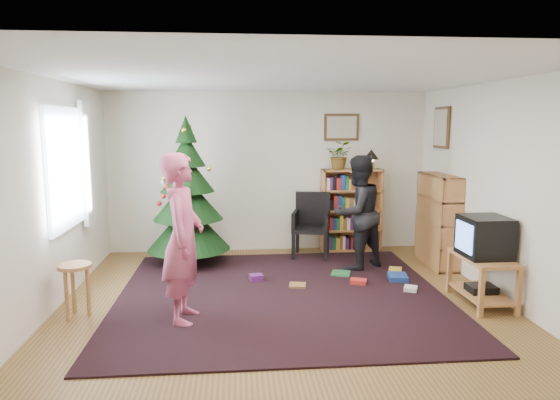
{
  "coord_description": "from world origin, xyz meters",
  "views": [
    {
      "loc": [
        -0.52,
        -5.33,
        2.02
      ],
      "look_at": [
        0.01,
        0.58,
        1.1
      ],
      "focal_mm": 32.0,
      "sensor_mm": 36.0,
      "label": 1
    }
  ],
  "objects": [
    {
      "name": "floor",
      "position": [
        0.0,
        0.0,
        0.0
      ],
      "size": [
        5.0,
        5.0,
        0.0
      ],
      "primitive_type": "plane",
      "color": "brown",
      "rests_on": "ground"
    },
    {
      "name": "ceiling",
      "position": [
        0.0,
        0.0,
        2.5
      ],
      "size": [
        5.0,
        5.0,
        0.0
      ],
      "primitive_type": "plane",
      "rotation": [
        3.14,
        0.0,
        0.0
      ],
      "color": "white",
      "rests_on": "wall_back"
    },
    {
      "name": "wall_back",
      "position": [
        0.0,
        2.5,
        1.25
      ],
      "size": [
        5.0,
        0.02,
        2.5
      ],
      "primitive_type": "cube",
      "color": "silver",
      "rests_on": "floor"
    },
    {
      "name": "wall_front",
      "position": [
        0.0,
        -2.5,
        1.25
      ],
      "size": [
        5.0,
        0.02,
        2.5
      ],
      "primitive_type": "cube",
      "color": "silver",
      "rests_on": "floor"
    },
    {
      "name": "wall_left",
      "position": [
        -2.5,
        0.0,
        1.25
      ],
      "size": [
        0.02,
        5.0,
        2.5
      ],
      "primitive_type": "cube",
      "color": "silver",
      "rests_on": "floor"
    },
    {
      "name": "wall_right",
      "position": [
        2.5,
        0.0,
        1.25
      ],
      "size": [
        0.02,
        5.0,
        2.5
      ],
      "primitive_type": "cube",
      "color": "silver",
      "rests_on": "floor"
    },
    {
      "name": "rug",
      "position": [
        0.0,
        0.3,
        0.01
      ],
      "size": [
        3.8,
        3.6,
        0.02
      ],
      "primitive_type": "cube",
      "color": "black",
      "rests_on": "floor"
    },
    {
      "name": "window_pane",
      "position": [
        -2.47,
        0.6,
        1.5
      ],
      "size": [
        0.04,
        1.2,
        1.4
      ],
      "primitive_type": "cube",
      "color": "silver",
      "rests_on": "wall_left"
    },
    {
      "name": "curtain",
      "position": [
        -2.43,
        1.3,
        1.5
      ],
      "size": [
        0.06,
        0.35,
        1.6
      ],
      "primitive_type": "cube",
      "color": "silver",
      "rests_on": "wall_left"
    },
    {
      "name": "picture_back",
      "position": [
        1.15,
        2.48,
        1.95
      ],
      "size": [
        0.55,
        0.03,
        0.42
      ],
      "color": "#4C3319",
      "rests_on": "wall_back"
    },
    {
      "name": "picture_right",
      "position": [
        2.48,
        1.75,
        1.95
      ],
      "size": [
        0.03,
        0.5,
        0.6
      ],
      "color": "#4C3319",
      "rests_on": "wall_right"
    },
    {
      "name": "christmas_tree",
      "position": [
        -1.2,
        1.73,
        0.88
      ],
      "size": [
        1.17,
        1.17,
        2.12
      ],
      "rotation": [
        0.0,
        0.0,
        0.35
      ],
      "color": "#3F2816",
      "rests_on": "rug"
    },
    {
      "name": "bookshelf_back",
      "position": [
        1.3,
        2.34,
        0.66
      ],
      "size": [
        0.95,
        0.3,
        1.3
      ],
      "color": "#B47440",
      "rests_on": "floor"
    },
    {
      "name": "bookshelf_right",
      "position": [
        2.34,
        1.4,
        0.66
      ],
      "size": [
        0.3,
        0.95,
        1.3
      ],
      "rotation": [
        0.0,
        0.0,
        1.57
      ],
      "color": "#B47440",
      "rests_on": "floor"
    },
    {
      "name": "tv_stand",
      "position": [
        2.22,
        -0.16,
        0.32
      ],
      "size": [
        0.47,
        0.84,
        0.55
      ],
      "color": "#B47440",
      "rests_on": "floor"
    },
    {
      "name": "crt_tv",
      "position": [
        2.22,
        -0.16,
        0.77
      ],
      "size": [
        0.48,
        0.51,
        0.45
      ],
      "color": "black",
      "rests_on": "tv_stand"
    },
    {
      "name": "armchair",
      "position": [
        0.6,
        2.06,
        0.52
      ],
      "size": [
        0.65,
        0.65,
        0.97
      ],
      "rotation": [
        0.0,
        0.0,
        -0.25
      ],
      "color": "black",
      "rests_on": "rug"
    },
    {
      "name": "stool",
      "position": [
        -2.2,
        -0.15,
        0.44
      ],
      "size": [
        0.34,
        0.34,
        0.57
      ],
      "color": "#B47440",
      "rests_on": "floor"
    },
    {
      "name": "person_standing",
      "position": [
        -1.06,
        -0.36,
        0.87
      ],
      "size": [
        0.46,
        0.66,
        1.73
      ],
      "primitive_type": "imported",
      "rotation": [
        0.0,
        0.0,
        1.5
      ],
      "color": "#B24769",
      "rests_on": "rug"
    },
    {
      "name": "person_by_chair",
      "position": [
        1.15,
        1.31,
        0.79
      ],
      "size": [
        0.97,
        0.9,
        1.59
      ],
      "primitive_type": "imported",
      "rotation": [
        0.0,
        0.0,
        3.65
      ],
      "color": "black",
      "rests_on": "rug"
    },
    {
      "name": "potted_plant",
      "position": [
        1.1,
        2.34,
        1.52
      ],
      "size": [
        0.49,
        0.47,
        0.44
      ],
      "primitive_type": "imported",
      "rotation": [
        0.0,
        0.0,
        -0.4
      ],
      "color": "gray",
      "rests_on": "bookshelf_back"
    },
    {
      "name": "table_lamp",
      "position": [
        1.6,
        2.34,
        1.51
      ],
      "size": [
        0.23,
        0.23,
        0.31
      ],
      "color": "#A57F33",
      "rests_on": "bookshelf_back"
    },
    {
      "name": "floor_clutter",
      "position": [
        0.94,
        0.73,
        0.04
      ],
      "size": [
        2.11,
        1.01,
        0.08
      ],
      "color": "#A51E19",
      "rests_on": "rug"
    }
  ]
}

